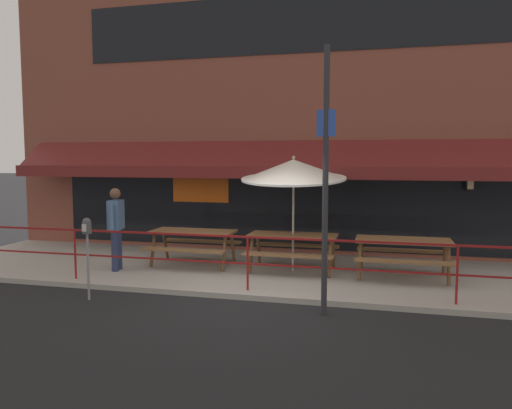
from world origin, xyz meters
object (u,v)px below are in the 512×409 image
(picnic_table_centre, at_px, (293,242))
(parking_meter_near, at_px, (87,234))
(pedestrian_walking, at_px, (116,225))
(patio_umbrella_centre, at_px, (294,170))
(street_sign_pole, at_px, (325,179))
(picnic_table_left, at_px, (193,238))
(picnic_table_right, at_px, (403,247))

(picnic_table_centre, xyz_separation_m, parking_meter_near, (-3.07, -2.61, 0.44))
(pedestrian_walking, xyz_separation_m, parking_meter_near, (0.49, -1.79, 0.09))
(picnic_table_centre, distance_m, patio_umbrella_centre, 1.47)
(picnic_table_centre, relative_size, street_sign_pole, 0.44)
(picnic_table_left, bearing_deg, picnic_table_right, -0.87)
(picnic_table_left, xyz_separation_m, pedestrian_walking, (-1.37, -0.82, 0.35))
(picnic_table_left, xyz_separation_m, street_sign_pole, (3.11, -2.43, 1.40))
(picnic_table_right, xyz_separation_m, pedestrian_walking, (-5.74, -0.76, 0.35))
(patio_umbrella_centre, distance_m, pedestrian_walking, 3.83)
(picnic_table_left, relative_size, street_sign_pole, 0.44)
(patio_umbrella_centre, bearing_deg, picnic_table_left, -178.56)
(patio_umbrella_centre, bearing_deg, pedestrian_walking, -166.16)
(picnic_table_centre, bearing_deg, patio_umbrella_centre, 90.00)
(patio_umbrella_centre, bearing_deg, picnic_table_right, -3.16)
(pedestrian_walking, distance_m, street_sign_pole, 4.88)
(picnic_table_left, height_order, street_sign_pole, street_sign_pole)
(picnic_table_left, bearing_deg, parking_meter_near, -108.78)
(picnic_table_centre, distance_m, parking_meter_near, 4.05)
(picnic_table_centre, relative_size, parking_meter_near, 1.27)
(pedestrian_walking, bearing_deg, picnic_table_right, 7.50)
(picnic_table_right, xyz_separation_m, street_sign_pole, (-1.25, -2.36, 1.40))
(picnic_table_left, xyz_separation_m, parking_meter_near, (-0.89, -2.61, 0.44))
(patio_umbrella_centre, bearing_deg, street_sign_pole, -69.49)
(picnic_table_left, height_order, patio_umbrella_centre, patio_umbrella_centre)
(pedestrian_walking, relative_size, street_sign_pole, 0.42)
(picnic_table_centre, relative_size, picnic_table_right, 1.00)
(pedestrian_walking, bearing_deg, parking_meter_near, -74.77)
(pedestrian_walking, bearing_deg, street_sign_pole, -19.74)
(patio_umbrella_centre, bearing_deg, parking_meter_near, -139.03)
(picnic_table_left, distance_m, pedestrian_walking, 1.64)
(parking_meter_near, bearing_deg, street_sign_pole, 2.57)
(pedestrian_walking, xyz_separation_m, street_sign_pole, (4.49, -1.61, 1.05))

